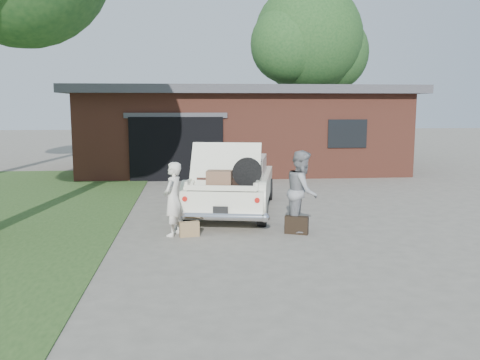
{
  "coord_description": "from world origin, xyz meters",
  "views": [
    {
      "loc": [
        -0.95,
        -9.54,
        2.62
      ],
      "look_at": [
        0.0,
        0.6,
        1.1
      ],
      "focal_mm": 38.0,
      "sensor_mm": 36.0,
      "label": 1
    }
  ],
  "objects": [
    {
      "name": "suitcase_left",
      "position": [
        -1.04,
        0.39,
        0.15
      ],
      "size": [
        0.41,
        0.2,
        0.3
      ],
      "primitive_type": "cube",
      "rotation": [
        0.0,
        0.0,
        0.2
      ],
      "color": "#9E7C50",
      "rests_on": "ground"
    },
    {
      "name": "house",
      "position": [
        0.98,
        11.47,
        1.67
      ],
      "size": [
        12.8,
        7.8,
        3.3
      ],
      "color": "brown",
      "rests_on": "ground"
    },
    {
      "name": "woman_left",
      "position": [
        -1.36,
        0.52,
        0.74
      ],
      "size": [
        0.53,
        0.64,
        1.49
      ],
      "primitive_type": "imported",
      "rotation": [
        0.0,
        0.0,
        -1.94
      ],
      "color": "silver",
      "rests_on": "ground"
    },
    {
      "name": "grass_strip",
      "position": [
        -5.5,
        3.0,
        0.01
      ],
      "size": [
        6.0,
        16.0,
        0.02
      ],
      "primitive_type": "cube",
      "color": "#2D4C1E",
      "rests_on": "ground"
    },
    {
      "name": "ground",
      "position": [
        0.0,
        0.0,
        0.0
      ],
      "size": [
        90.0,
        90.0,
        0.0
      ],
      "primitive_type": "plane",
      "color": "gray",
      "rests_on": "ground"
    },
    {
      "name": "woman_right",
      "position": [
        1.3,
        0.67,
        0.84
      ],
      "size": [
        0.84,
        0.96,
        1.69
      ],
      "primitive_type": "imported",
      "rotation": [
        0.0,
        0.0,
        1.29
      ],
      "color": "gray",
      "rests_on": "ground"
    },
    {
      "name": "tree_right",
      "position": [
        5.32,
        17.7,
        5.86
      ],
      "size": [
        6.61,
        5.74,
        9.0
      ],
      "color": "#38281E",
      "rests_on": "ground"
    },
    {
      "name": "suitcase_right",
      "position": [
        1.14,
        0.4,
        0.18
      ],
      "size": [
        0.5,
        0.32,
        0.37
      ],
      "primitive_type": "cube",
      "rotation": [
        0.0,
        0.0,
        -0.38
      ],
      "color": "black",
      "rests_on": "ground"
    },
    {
      "name": "sedan",
      "position": [
        0.04,
        2.77,
        0.68
      ],
      "size": [
        2.66,
        4.91,
        1.79
      ],
      "rotation": [
        0.0,
        0.0,
        -0.2
      ],
      "color": "white",
      "rests_on": "ground"
    }
  ]
}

